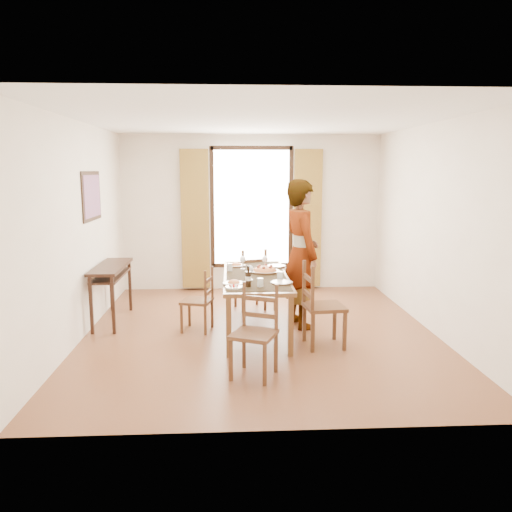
{
  "coord_description": "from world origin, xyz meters",
  "views": [
    {
      "loc": [
        -0.38,
        -6.24,
        2.09
      ],
      "look_at": [
        -0.05,
        0.09,
        1.0
      ],
      "focal_mm": 35.0,
      "sensor_mm": 36.0,
      "label": 1
    }
  ],
  "objects_px": {
    "console_table": "(111,273)",
    "man": "(301,254)",
    "dining_table": "(256,279)",
    "pasta_platter": "(265,269)"
  },
  "relations": [
    {
      "from": "man",
      "to": "dining_table",
      "type": "bearing_deg",
      "value": 94.08
    },
    {
      "from": "dining_table",
      "to": "man",
      "type": "relative_size",
      "value": 1.01
    },
    {
      "from": "man",
      "to": "pasta_platter",
      "type": "distance_m",
      "value": 0.53
    },
    {
      "from": "man",
      "to": "console_table",
      "type": "bearing_deg",
      "value": 69.61
    },
    {
      "from": "man",
      "to": "pasta_platter",
      "type": "relative_size",
      "value": 4.95
    },
    {
      "from": "pasta_platter",
      "to": "man",
      "type": "bearing_deg",
      "value": 6.62
    },
    {
      "from": "console_table",
      "to": "man",
      "type": "relative_size",
      "value": 0.61
    },
    {
      "from": "dining_table",
      "to": "console_table",
      "type": "bearing_deg",
      "value": 165.47
    },
    {
      "from": "console_table",
      "to": "pasta_platter",
      "type": "xyz_separation_m",
      "value": [
        2.11,
        -0.37,
        0.12
      ]
    },
    {
      "from": "console_table",
      "to": "pasta_platter",
      "type": "relative_size",
      "value": 3.0
    }
  ]
}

